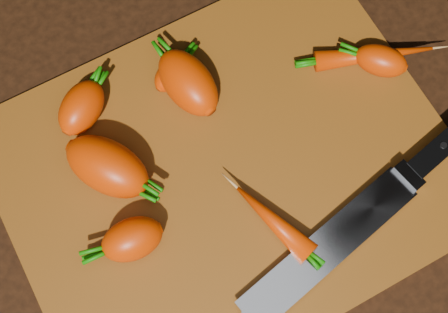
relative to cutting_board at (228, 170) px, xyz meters
name	(u,v)px	position (x,y,z in m)	size (l,w,h in m)	color
ground	(228,173)	(0.00, 0.00, -0.01)	(2.00, 2.00, 0.01)	black
cutting_board	(228,170)	(0.00, 0.00, 0.00)	(0.50, 0.40, 0.01)	brown
carrot_0	(81,107)	(-0.12, 0.14, 0.03)	(0.07, 0.04, 0.04)	#DA3400
carrot_1	(132,239)	(-0.13, -0.03, 0.03)	(0.07, 0.05, 0.05)	#DA3400
carrot_2	(107,167)	(-0.12, 0.06, 0.04)	(0.10, 0.06, 0.06)	#DA3400
carrot_3	(188,83)	(0.01, 0.11, 0.03)	(0.09, 0.05, 0.05)	#DA3400
carrot_4	(171,75)	(-0.01, 0.13, 0.02)	(0.05, 0.03, 0.03)	#DA3400
carrot_5	(381,61)	(0.22, 0.03, 0.02)	(0.06, 0.04, 0.04)	#DA3400
carrot_6	(374,55)	(0.22, 0.04, 0.02)	(0.14, 0.03, 0.03)	#DA3400
carrot_7	(273,221)	(0.01, -0.08, 0.02)	(0.11, 0.03, 0.03)	#DA3400
knife	(344,233)	(0.07, -0.13, 0.02)	(0.38, 0.11, 0.02)	gray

